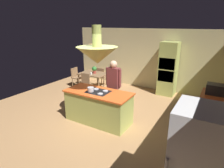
{
  "coord_description": "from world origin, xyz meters",
  "views": [
    {
      "loc": [
        2.86,
        -4.27,
        2.76
      ],
      "look_at": [
        0.1,
        0.4,
        1.0
      ],
      "focal_mm": 30.15,
      "sensor_mm": 36.0,
      "label": 1
    }
  ],
  "objects_px": {
    "canister_sugar": "(213,105)",
    "kitchen_island": "(98,107)",
    "potted_plant_on_table": "(94,69)",
    "cup_on_table": "(91,73)",
    "chair_at_corner": "(76,76)",
    "cooking_pot_on_cooktop": "(91,89)",
    "refrigerator": "(197,168)",
    "microwave_on_counter": "(216,89)",
    "chair_by_back_wall": "(102,76)",
    "chair_facing_island": "(84,83)",
    "canister_flour": "(212,108)",
    "person_at_island": "(113,84)",
    "dining_table": "(93,76)",
    "oven_tower": "(168,69)"
  },
  "relations": [
    {
      "from": "potted_plant_on_table",
      "to": "cup_on_table",
      "type": "height_order",
      "value": "potted_plant_on_table"
    },
    {
      "from": "refrigerator",
      "to": "cooking_pot_on_cooktop",
      "type": "bearing_deg",
      "value": 152.05
    },
    {
      "from": "potted_plant_on_table",
      "to": "microwave_on_counter",
      "type": "xyz_separation_m",
      "value": [
        4.48,
        -0.65,
        0.14
      ]
    },
    {
      "from": "canister_sugar",
      "to": "kitchen_island",
      "type": "bearing_deg",
      "value": -171.37
    },
    {
      "from": "person_at_island",
      "to": "canister_sugar",
      "type": "height_order",
      "value": "person_at_island"
    },
    {
      "from": "chair_by_back_wall",
      "to": "cup_on_table",
      "type": "height_order",
      "value": "chair_by_back_wall"
    },
    {
      "from": "kitchen_island",
      "to": "chair_by_back_wall",
      "type": "relative_size",
      "value": 2.2
    },
    {
      "from": "potted_plant_on_table",
      "to": "cup_on_table",
      "type": "relative_size",
      "value": 3.33
    },
    {
      "from": "dining_table",
      "to": "canister_sugar",
      "type": "xyz_separation_m",
      "value": [
        4.54,
        -1.67,
        0.35
      ]
    },
    {
      "from": "refrigerator",
      "to": "person_at_island",
      "type": "height_order",
      "value": "refrigerator"
    },
    {
      "from": "oven_tower",
      "to": "person_at_island",
      "type": "bearing_deg",
      "value": -111.57
    },
    {
      "from": "kitchen_island",
      "to": "cup_on_table",
      "type": "bearing_deg",
      "value": 131.08
    },
    {
      "from": "person_at_island",
      "to": "chair_at_corner",
      "type": "distance_m",
      "value": 3.11
    },
    {
      "from": "kitchen_island",
      "to": "oven_tower",
      "type": "xyz_separation_m",
      "value": [
        1.1,
        3.24,
        0.58
      ]
    },
    {
      "from": "person_at_island",
      "to": "cup_on_table",
      "type": "relative_size",
      "value": 18.9
    },
    {
      "from": "oven_tower",
      "to": "potted_plant_on_table",
      "type": "bearing_deg",
      "value": -157.42
    },
    {
      "from": "refrigerator",
      "to": "canister_sugar",
      "type": "bearing_deg",
      "value": 88.92
    },
    {
      "from": "refrigerator",
      "to": "microwave_on_counter",
      "type": "relative_size",
      "value": 3.85
    },
    {
      "from": "chair_facing_island",
      "to": "chair_by_back_wall",
      "type": "distance_m",
      "value": 1.26
    },
    {
      "from": "dining_table",
      "to": "canister_flour",
      "type": "xyz_separation_m",
      "value": [
        4.54,
        -1.85,
        0.34
      ]
    },
    {
      "from": "microwave_on_counter",
      "to": "cooking_pot_on_cooktop",
      "type": "height_order",
      "value": "microwave_on_counter"
    },
    {
      "from": "oven_tower",
      "to": "chair_by_back_wall",
      "type": "bearing_deg",
      "value": -169.57
    },
    {
      "from": "potted_plant_on_table",
      "to": "oven_tower",
      "type": "bearing_deg",
      "value": 22.58
    },
    {
      "from": "kitchen_island",
      "to": "canister_sugar",
      "type": "xyz_separation_m",
      "value": [
        2.84,
        0.43,
        0.54
      ]
    },
    {
      "from": "cup_on_table",
      "to": "kitchen_island",
      "type": "bearing_deg",
      "value": -48.92
    },
    {
      "from": "kitchen_island",
      "to": "canister_sugar",
      "type": "bearing_deg",
      "value": 8.63
    },
    {
      "from": "dining_table",
      "to": "canister_flour",
      "type": "relative_size",
      "value": 8.0
    },
    {
      "from": "oven_tower",
      "to": "cooking_pot_on_cooktop",
      "type": "relative_size",
      "value": 11.65
    },
    {
      "from": "cup_on_table",
      "to": "cooking_pot_on_cooktop",
      "type": "xyz_separation_m",
      "value": [
        1.49,
        -2.03,
        0.2
      ]
    },
    {
      "from": "canister_flour",
      "to": "microwave_on_counter",
      "type": "bearing_deg",
      "value": 90.0
    },
    {
      "from": "canister_flour",
      "to": "kitchen_island",
      "type": "bearing_deg",
      "value": -174.95
    },
    {
      "from": "dining_table",
      "to": "cup_on_table",
      "type": "xyz_separation_m",
      "value": [
        0.05,
        -0.2,
        0.15
      ]
    },
    {
      "from": "chair_facing_island",
      "to": "canister_flour",
      "type": "bearing_deg",
      "value": -15.06
    },
    {
      "from": "chair_by_back_wall",
      "to": "oven_tower",
      "type": "bearing_deg",
      "value": -169.57
    },
    {
      "from": "chair_by_back_wall",
      "to": "canister_flour",
      "type": "distance_m",
      "value": 5.19
    },
    {
      "from": "cooking_pot_on_cooktop",
      "to": "kitchen_island",
      "type": "bearing_deg",
      "value": 39.09
    },
    {
      "from": "dining_table",
      "to": "microwave_on_counter",
      "type": "distance_m",
      "value": 4.6
    },
    {
      "from": "dining_table",
      "to": "cup_on_table",
      "type": "height_order",
      "value": "cup_on_table"
    },
    {
      "from": "chair_at_corner",
      "to": "cooking_pot_on_cooktop",
      "type": "xyz_separation_m",
      "value": [
        2.48,
        -2.23,
        0.5
      ]
    },
    {
      "from": "cooking_pot_on_cooktop",
      "to": "dining_table",
      "type": "bearing_deg",
      "value": 124.63
    },
    {
      "from": "person_at_island",
      "to": "microwave_on_counter",
      "type": "distance_m",
      "value": 2.85
    },
    {
      "from": "kitchen_island",
      "to": "refrigerator",
      "type": "distance_m",
      "value": 3.3
    },
    {
      "from": "chair_facing_island",
      "to": "cooking_pot_on_cooktop",
      "type": "xyz_separation_m",
      "value": [
        1.54,
        -1.6,
        0.5
      ]
    },
    {
      "from": "chair_at_corner",
      "to": "canister_sugar",
      "type": "relative_size",
      "value": 5.4
    },
    {
      "from": "chair_by_back_wall",
      "to": "microwave_on_counter",
      "type": "distance_m",
      "value": 4.75
    },
    {
      "from": "kitchen_island",
      "to": "dining_table",
      "type": "bearing_deg",
      "value": 128.99
    },
    {
      "from": "dining_table",
      "to": "person_at_island",
      "type": "distance_m",
      "value": 2.3
    },
    {
      "from": "kitchen_island",
      "to": "cooking_pot_on_cooktop",
      "type": "distance_m",
      "value": 0.58
    },
    {
      "from": "cup_on_table",
      "to": "canister_flour",
      "type": "bearing_deg",
      "value": -20.11
    },
    {
      "from": "refrigerator",
      "to": "canister_sugar",
      "type": "height_order",
      "value": "refrigerator"
    }
  ]
}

